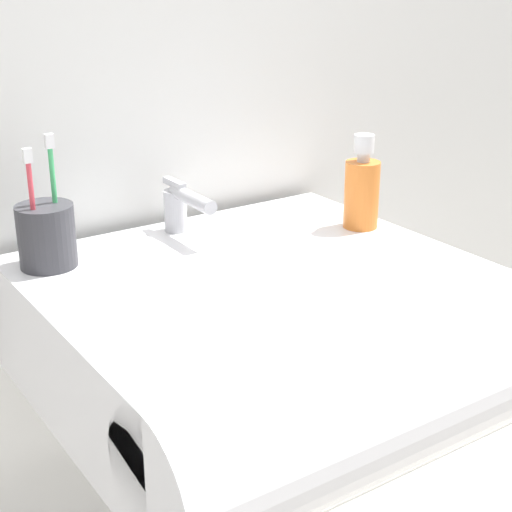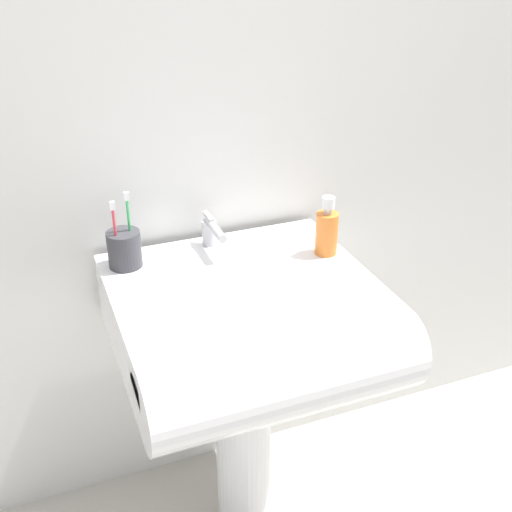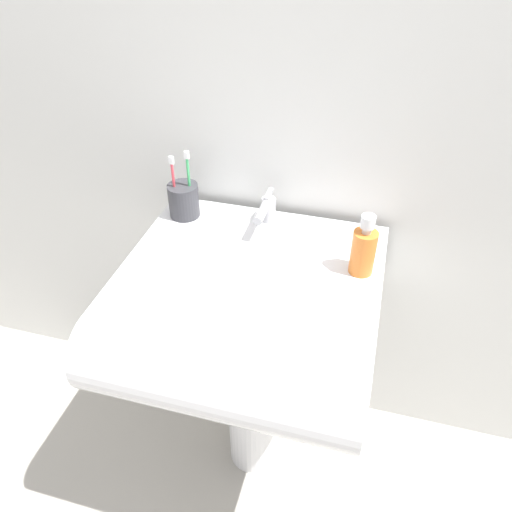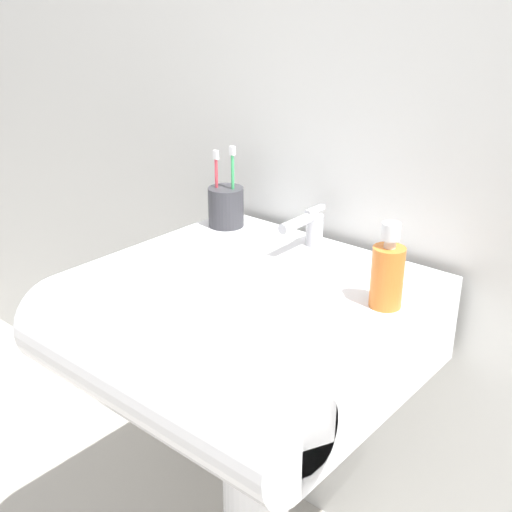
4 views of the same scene
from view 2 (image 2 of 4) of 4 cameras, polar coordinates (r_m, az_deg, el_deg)
name	(u,v)px [view 2 (image 2 of 4)]	position (r m, az deg, el deg)	size (l,w,h in m)	color
wall_back	(197,75)	(1.61, -5.30, 15.74)	(5.00, 0.05, 2.40)	silver
sink_pedestal	(243,436)	(1.79, -1.15, -15.72)	(0.15, 0.15, 0.61)	white
sink_basin	(252,328)	(1.49, -0.40, -6.40)	(0.60, 0.60, 0.18)	white
faucet	(211,231)	(1.62, -3.99, 2.22)	(0.04, 0.14, 0.08)	#B7B7BC
toothbrush_cup	(124,248)	(1.57, -11.62, 0.66)	(0.08, 0.08, 0.19)	#38383D
soap_bottle	(327,231)	(1.60, 6.30, 2.24)	(0.06, 0.06, 0.15)	orange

